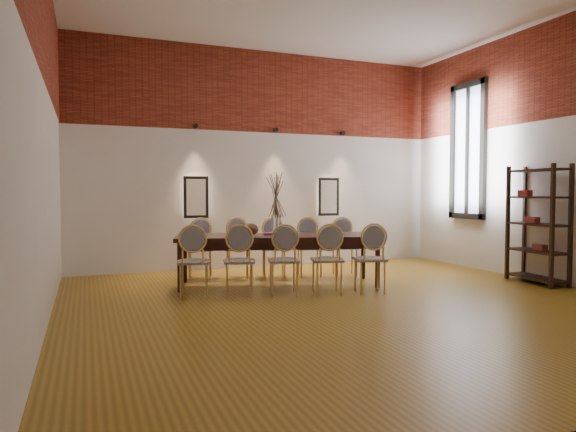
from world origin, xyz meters
name	(u,v)px	position (x,y,z in m)	size (l,w,h in m)	color
floor	(355,304)	(0.00, 0.00, -0.01)	(7.00, 7.00, 0.02)	olive
wall_back	(263,160)	(0.00, 3.55, 2.00)	(7.00, 0.10, 4.00)	silver
wall_left	(36,129)	(-3.55, 0.00, 2.00)	(0.10, 7.00, 4.00)	silver
wall_right	(566,151)	(3.55, 0.00, 2.00)	(0.10, 7.00, 4.00)	silver
brick_band_back	(264,92)	(0.00, 3.48, 3.25)	(7.00, 0.02, 1.50)	maroon
brick_band_left	(42,0)	(-3.48, 0.00, 3.25)	(0.02, 7.00, 1.50)	maroon
brick_band_right	(565,65)	(3.48, 0.00, 3.25)	(0.02, 7.00, 1.50)	maroon
niche_left	(196,197)	(-1.30, 3.45, 1.30)	(0.36, 0.06, 0.66)	#FFEAC6
niche_right	(328,197)	(1.30, 3.45, 1.30)	(0.36, 0.06, 0.66)	#FFEAC6
spot_fixture_left	(195,126)	(-1.30, 3.42, 2.55)	(0.08, 0.08, 0.10)	black
spot_fixture_mid	(276,130)	(0.20, 3.42, 2.55)	(0.08, 0.08, 0.10)	black
spot_fixture_right	(343,133)	(1.60, 3.42, 2.55)	(0.08, 0.08, 0.10)	black
window_glass	(468,151)	(3.46, 2.00, 2.15)	(0.02, 0.78, 2.38)	silver
window_frame	(468,151)	(3.44, 2.00, 2.15)	(0.08, 0.90, 2.50)	black
window_mullion	(468,151)	(3.44, 2.00, 2.15)	(0.06, 0.06, 2.40)	black
dining_table	(278,260)	(-0.45, 1.54, 0.38)	(2.98, 0.96, 0.75)	black
chair_near_a	(194,262)	(-1.80, 1.12, 0.47)	(0.44, 0.44, 0.94)	tan
chair_near_b	(239,261)	(-1.22, 0.96, 0.47)	(0.44, 0.44, 0.94)	tan
chair_near_c	(284,260)	(-0.65, 0.81, 0.47)	(0.44, 0.44, 0.94)	tan
chair_near_d	(327,260)	(-0.07, 0.66, 0.47)	(0.44, 0.44, 0.94)	tan
chair_near_e	(370,259)	(0.50, 0.50, 0.47)	(0.44, 0.44, 0.94)	tan
chair_far_a	(200,249)	(-1.41, 2.58, 0.47)	(0.44, 0.44, 0.94)	tan
chair_far_b	(237,249)	(-0.83, 2.43, 0.47)	(0.44, 0.44, 0.94)	tan
chair_far_c	(274,248)	(-0.26, 2.27, 0.47)	(0.44, 0.44, 0.94)	tan
chair_far_d	(310,248)	(0.32, 2.12, 0.47)	(0.44, 0.44, 0.94)	tan
chair_far_e	(345,247)	(0.89, 1.97, 0.47)	(0.44, 0.44, 0.94)	tan
vase	(276,225)	(-0.48, 1.55, 0.90)	(0.14, 0.14, 0.30)	silver
dried_branches	(276,195)	(-0.48, 1.55, 1.35)	(0.50, 0.50, 0.70)	brown
bowl	(250,229)	(-0.87, 1.60, 0.84)	(0.24, 0.24, 0.18)	#583117
book	(272,234)	(-0.52, 1.62, 0.77)	(0.26, 0.18, 0.03)	#932062
shelving_rack	(538,224)	(3.28, 0.25, 0.90)	(0.38, 1.00, 1.80)	black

